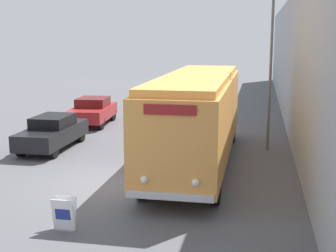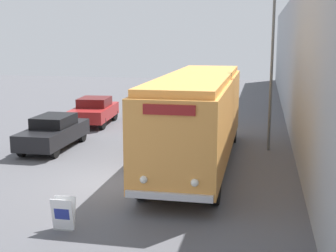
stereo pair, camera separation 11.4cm
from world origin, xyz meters
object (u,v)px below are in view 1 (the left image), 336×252
at_px(vintage_bus, 197,114).
at_px(sign_board, 64,214).
at_px(parked_car_mid, 93,111).
at_px(streetlamp, 272,47).
at_px(parked_car_near, 53,132).

xyz_separation_m(vintage_bus, sign_board, (-2.57, -6.92, -1.59)).
distance_m(sign_board, parked_car_mid, 14.91).
bearing_deg(sign_board, streetlamp, 61.68).
bearing_deg(parked_car_near, parked_car_mid, 91.83).
relative_size(parked_car_near, parked_car_mid, 1.05).
bearing_deg(parked_car_mid, parked_car_near, -92.15).
bearing_deg(streetlamp, sign_board, -118.32).
relative_size(vintage_bus, parked_car_near, 2.50).
height_order(sign_board, parked_car_near, parked_car_near).
height_order(sign_board, parked_car_mid, parked_car_mid).
distance_m(vintage_bus, parked_car_mid, 10.18).
xyz_separation_m(streetlamp, parked_car_near, (-9.50, -1.58, -3.78)).
xyz_separation_m(sign_board, streetlamp, (5.35, 9.94, 4.12)).
height_order(vintage_bus, parked_car_mid, vintage_bus).
relative_size(sign_board, parked_car_mid, 0.20).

